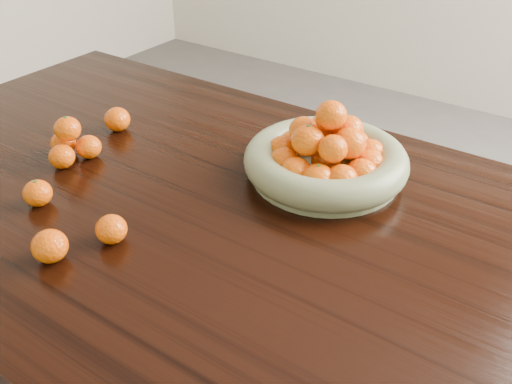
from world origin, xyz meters
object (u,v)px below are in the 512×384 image
Objects in this scene: dining_table at (252,255)px; loose_orange_0 at (38,193)px; orange_pyramid at (70,144)px; fruit_bowl at (326,158)px.

loose_orange_0 reaches higher than dining_table.
orange_pyramid reaches higher than dining_table.
orange_pyramid is at bearing -153.08° from fruit_bowl.
fruit_bowl reaches higher than dining_table.
orange_pyramid is at bearing -175.05° from dining_table.
fruit_bowl is at bearing 79.94° from dining_table.
loose_orange_0 is (0.09, -0.16, -0.01)m from orange_pyramid.
dining_table is 34.94× the size of loose_orange_0.
fruit_bowl is 0.59m from loose_orange_0.
dining_table is 16.49× the size of orange_pyramid.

